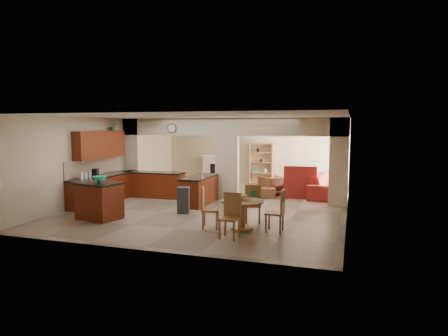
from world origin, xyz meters
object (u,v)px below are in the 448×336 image
(sofa, at_px, (328,186))
(armchair, at_px, (272,186))
(kitchen_island, at_px, (99,201))
(dining_table, at_px, (242,210))

(sofa, distance_m, armchair, 2.04)
(kitchen_island, relative_size, armchair, 1.67)
(kitchen_island, distance_m, dining_table, 4.03)
(dining_table, bearing_deg, sofa, 72.72)
(kitchen_island, xyz_separation_m, dining_table, (4.03, 0.08, -0.02))
(dining_table, height_order, sofa, sofa)
(sofa, bearing_deg, dining_table, 169.12)
(dining_table, xyz_separation_m, armchair, (-0.27, 5.08, -0.13))
(kitchen_island, height_order, dining_table, kitchen_island)
(kitchen_island, bearing_deg, armchair, 66.58)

